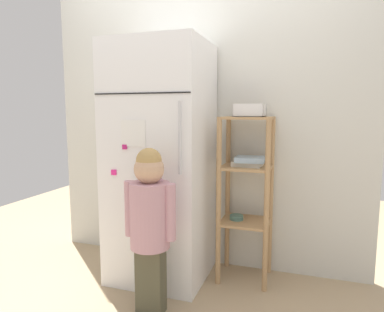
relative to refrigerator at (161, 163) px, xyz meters
name	(u,v)px	position (x,y,z in m)	size (l,w,h in m)	color
ground_plane	(188,279)	(0.22, -0.02, -0.87)	(6.00, 6.00, 0.00)	tan
kitchen_wall_back	(202,128)	(0.22, 0.34, 0.25)	(2.62, 0.03, 2.24)	silver
refrigerator	(161,163)	(0.00, 0.00, 0.00)	(0.69, 0.65, 1.74)	white
child_standing	(150,215)	(0.13, -0.48, -0.24)	(0.33, 0.25, 1.03)	#4D4A36
pantry_shelf_unit	(246,182)	(0.61, 0.14, -0.13)	(0.37, 0.34, 1.21)	tan
fruit_bin	(250,111)	(0.63, 0.12, 0.38)	(0.21, 0.20, 0.09)	white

